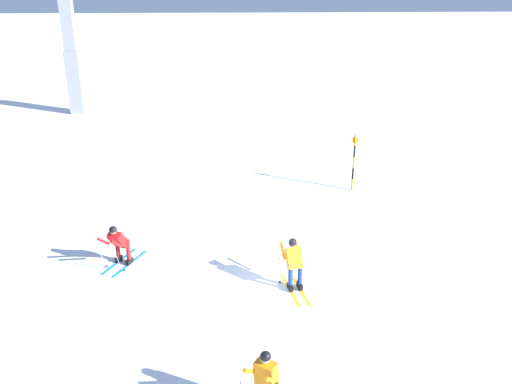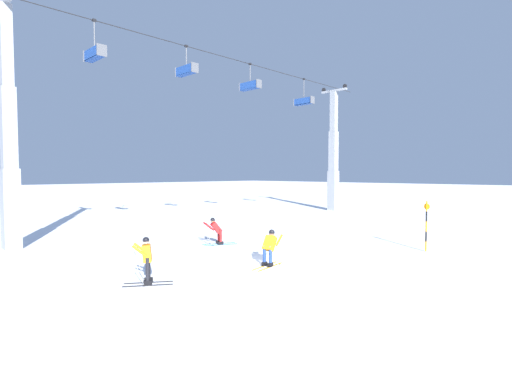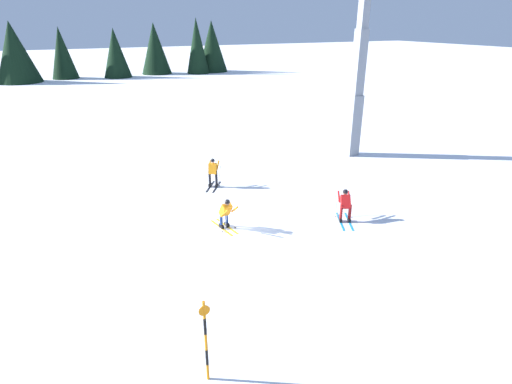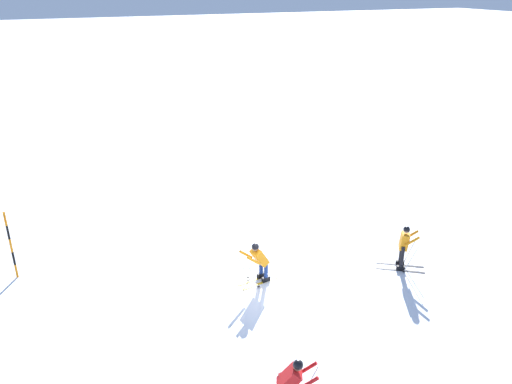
{
  "view_description": "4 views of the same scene",
  "coord_description": "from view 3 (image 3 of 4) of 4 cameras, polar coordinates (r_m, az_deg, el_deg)",
  "views": [
    {
      "loc": [
        -13.05,
        0.9,
        8.22
      ],
      "look_at": [
        -0.62,
        0.2,
        3.22
      ],
      "focal_mm": 37.45,
      "sensor_mm": 36.0,
      "label": 1
    },
    {
      "loc": [
        -11.37,
        -11.44,
        3.72
      ],
      "look_at": [
        -0.28,
        -0.49,
        2.97
      ],
      "focal_mm": 27.36,
      "sensor_mm": 36.0,
      "label": 2
    },
    {
      "loc": [
        14.89,
        -6.44,
        8.39
      ],
      "look_at": [
        0.21,
        0.46,
        1.54
      ],
      "focal_mm": 28.69,
      "sensor_mm": 36.0,
      "label": 3
    },
    {
      "loc": [
        5.63,
        11.98,
        9.16
      ],
      "look_at": [
        0.39,
        -0.42,
        3.43
      ],
      "focal_mm": 35.2,
      "sensor_mm": 36.0,
      "label": 4
    }
  ],
  "objects": [
    {
      "name": "ground_plane",
      "position": [
        18.27,
        -1.59,
        -4.46
      ],
      "size": [
        260.0,
        260.0,
        0.0
      ],
      "primitive_type": "plane",
      "color": "white"
    },
    {
      "name": "lift_tower_near",
      "position": [
        27.33,
        14.02,
        15.5
      ],
      "size": [
        0.76,
        2.84,
        12.41
      ],
      "color": "gray",
      "rests_on": "ground_plane"
    },
    {
      "name": "tree_line_ridge",
      "position": [
        70.8,
        -19.99,
        18.12
      ],
      "size": [
        7.5,
        41.35,
        8.78
      ],
      "color": "black",
      "rests_on": "ground_plane"
    },
    {
      "name": "skier_distant_downhill",
      "position": [
        18.71,
        12.34,
        -1.56
      ],
      "size": [
        1.84,
        1.28,
        1.56
      ],
      "color": "#198CCC",
      "rests_on": "ground_plane"
    },
    {
      "name": "skier_carving_main",
      "position": [
        17.53,
        -4.24,
        -2.73
      ],
      "size": [
        1.82,
        0.83,
        1.58
      ],
      "color": "yellow",
      "rests_on": "ground_plane"
    },
    {
      "name": "trail_marker_pole",
      "position": [
        10.54,
        -7.01,
        -19.7
      ],
      "size": [
        0.07,
        0.28,
        2.4
      ],
      "color": "orange",
      "rests_on": "ground_plane"
    },
    {
      "name": "skier_distant_uphill",
      "position": [
        22.06,
        -6.03,
        2.96
      ],
      "size": [
        1.59,
        1.29,
        1.62
      ],
      "color": "black",
      "rests_on": "ground_plane"
    }
  ]
}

